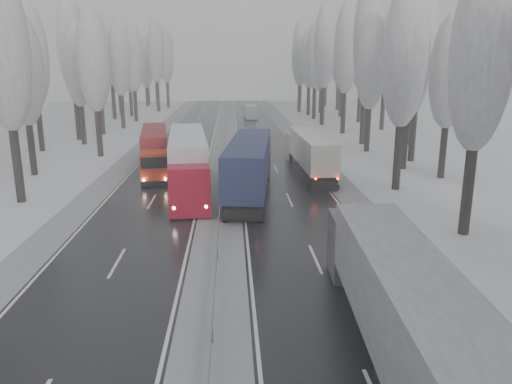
{
  "coord_description": "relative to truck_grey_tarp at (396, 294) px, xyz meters",
  "views": [
    {
      "loc": [
        0.82,
        -12.75,
        10.16
      ],
      "look_at": [
        2.37,
        18.07,
        2.2
      ],
      "focal_mm": 35.0,
      "sensor_mm": 36.0,
      "label": 1
    }
  ],
  "objects": [
    {
      "name": "tree_79",
      "position": [
        -26.79,
        116.46,
        8.6
      ],
      "size": [
        3.6,
        3.6,
        17.07
      ],
      "color": "black",
      "rests_on": "ground"
    },
    {
      "name": "tree_73",
      "position": [
        -28.28,
        89.68,
        8.7
      ],
      "size": [
        3.6,
        3.6,
        17.22
      ],
      "color": "black",
      "rests_on": "ground"
    },
    {
      "name": "tree_36",
      "position": [
        10.57,
        103.31,
        10.61
      ],
      "size": [
        3.6,
        3.6,
        20.23
      ],
      "color": "black",
      "rests_on": "ground"
    },
    {
      "name": "tree_29",
      "position": [
        17.25,
        73.1,
        9.26
      ],
      "size": [
        3.6,
        3.6,
        18.11
      ],
      "color": "black",
      "rests_on": "ground"
    },
    {
      "name": "tree_39",
      "position": [
        15.09,
        117.88,
        8.04
      ],
      "size": [
        3.6,
        3.6,
        16.19
      ],
      "color": "black",
      "rests_on": "ground"
    },
    {
      "name": "median_guardrail",
      "position": [
        -6.46,
        27.14,
        -1.81
      ],
      "size": [
        0.12,
        200.0,
        0.76
      ],
      "color": "slate",
      "rests_on": "ground"
    },
    {
      "name": "tree_20",
      "position": [
        11.43,
        32.31,
        7.74
      ],
      "size": [
        3.6,
        3.6,
        15.71
      ],
      "color": "black",
      "rests_on": "ground"
    },
    {
      "name": "tree_26",
      "position": [
        11.1,
        58.42,
        9.69
      ],
      "size": [
        3.6,
        3.6,
        18.78
      ],
      "color": "black",
      "rests_on": "ground"
    },
    {
      "name": "truck_cream_box",
      "position": [
        1.74,
        30.49,
        -0.15
      ],
      "size": [
        2.77,
        15.17,
        3.87
      ],
      "rotation": [
        0.0,
        0.0,
        0.03
      ],
      "color": "#AFAB9B",
      "rests_on": "ground"
    },
    {
      "name": "truck_red_white",
      "position": [
        -9.14,
        24.34,
        0.26
      ],
      "size": [
        4.4,
        17.98,
        4.57
      ],
      "rotation": [
        0.0,
        0.0,
        0.09
      ],
      "color": "#A3091D",
      "rests_on": "ground"
    },
    {
      "name": "truck_blue_box",
      "position": [
        -4.17,
        22.75,
        0.23
      ],
      "size": [
        4.61,
        17.78,
        4.52
      ],
      "rotation": [
        0.0,
        0.0,
        -0.11
      ],
      "color": "#1B2044",
      "rests_on": "ground"
    },
    {
      "name": "tree_32",
      "position": [
        10.17,
        86.36,
        8.77
      ],
      "size": [
        3.6,
        3.6,
        17.33
      ],
      "color": "black",
      "rests_on": "ground"
    },
    {
      "name": "box_truck_distant",
      "position": [
        -1.89,
        79.89,
        -1.12
      ],
      "size": [
        2.39,
        6.86,
        2.53
      ],
      "rotation": [
        0.0,
        0.0,
        0.05
      ],
      "color": "#A9ABAF",
      "rests_on": "ground"
    },
    {
      "name": "tree_75",
      "position": [
        -30.66,
        100.48,
        9.58
      ],
      "size": [
        3.6,
        3.6,
        18.6
      ],
      "color": "black",
      "rests_on": "ground"
    },
    {
      "name": "tree_64",
      "position": [
        -24.72,
        49.86,
        7.55
      ],
      "size": [
        3.6,
        3.6,
        15.42
      ],
      "color": "black",
      "rests_on": "ground"
    },
    {
      "name": "shoulder_right",
      "position": [
        3.74,
        27.15,
        -2.39
      ],
      "size": [
        2.4,
        200.0,
        0.04
      ],
      "primitive_type": "cube",
      "color": "#95979C",
      "rests_on": "ground"
    },
    {
      "name": "shoulder_left",
      "position": [
        -16.66,
        27.15,
        -2.39
      ],
      "size": [
        2.4,
        200.0,
        0.04
      ],
      "primitive_type": "cube",
      "color": "#95979C",
      "rests_on": "ground"
    },
    {
      "name": "tree_18",
      "position": [
        8.04,
        24.18,
        8.29
      ],
      "size": [
        3.6,
        3.6,
        16.58
      ],
      "color": "black",
      "rests_on": "ground"
    },
    {
      "name": "tree_70",
      "position": [
        -22.79,
        76.34,
        8.62
      ],
      "size": [
        3.6,
        3.6,
        17.09
      ],
      "color": "black",
      "rests_on": "ground"
    },
    {
      "name": "tree_66",
      "position": [
        -24.62,
        59.5,
        7.43
      ],
      "size": [
        3.6,
        3.6,
        15.23
      ],
      "color": "black",
      "rests_on": "ground"
    },
    {
      "name": "tree_27",
      "position": [
        18.25,
        62.42,
        8.95
      ],
      "size": [
        3.6,
        3.6,
        17.62
      ],
      "color": "black",
      "rests_on": "ground"
    },
    {
      "name": "tree_77",
      "position": [
        -26.13,
        109.87,
        6.85
      ],
      "size": [
        3.6,
        3.6,
        14.32
      ],
      "color": "black",
      "rests_on": "ground"
    },
    {
      "name": "tree_67",
      "position": [
        -26.01,
        63.5,
        8.62
      ],
      "size": [
        3.6,
        3.6,
        17.09
      ],
      "color": "black",
      "rests_on": "ground"
    },
    {
      "name": "tree_16",
      "position": [
        8.57,
        12.82,
        8.26
      ],
      "size": [
        3.6,
        3.6,
        16.53
      ],
      "color": "black",
      "rests_on": "ground"
    },
    {
      "name": "truck_grey_tarp",
      "position": [
        0.0,
        0.0,
        0.0
      ],
      "size": [
        3.39,
        16.2,
        4.13
      ],
      "rotation": [
        0.0,
        0.0,
        -0.05
      ],
      "color": "#46454A",
      "rests_on": "ground"
    },
    {
      "name": "carriageway_left",
      "position": [
        -11.71,
        27.15,
        -2.39
      ],
      "size": [
        7.5,
        200.0,
        0.03
      ],
      "primitive_type": "cube",
      "color": "black",
      "rests_on": "ground"
    },
    {
      "name": "tree_28",
      "position": [
        9.88,
        69.1,
        10.23
      ],
      "size": [
        3.6,
        3.6,
        19.62
      ],
      "color": "black",
      "rests_on": "ground"
    },
    {
      "name": "tree_34",
      "position": [
        9.27,
        93.47,
        8.96
      ],
      "size": [
        3.6,
        3.6,
        17.63
      ],
      "color": "black",
      "rests_on": "ground"
    },
    {
      "name": "tree_78",
      "position": [
        -24.02,
        112.46,
        10.18
      ],
      "size": [
        3.6,
        3.6,
        19.55
      ],
      "color": "black",
      "rests_on": "ground"
    },
    {
      "name": "tree_19",
      "position": [
        13.56,
        28.18,
        7.01
      ],
      "size": [
        3.6,
        3.6,
        14.57
      ],
      "color": "black",
      "rests_on": "ground"
    },
    {
      "name": "tree_58",
      "position": [
        -21.59,
        21.71,
        8.69
      ],
      "size": [
        3.6,
        3.6,
        17.21
      ],
      "color": "black",
      "rests_on": "ground"
    },
    {
      "name": "tree_23",
      "position": [
        16.84,
        46.75,
        6.36
      ],
      "size": [
        3.6,
        3.6,
        13.55
      ],
      "color": "black",
      "rests_on": "ground"
    },
    {
      "name": "tree_37",
      "position": [
        17.56,
        107.31,
        8.16
      ],
      "size": [
        3.6,
        3.6,
        16.37
      ],
      "color": "black",
      "rests_on": "ground"
    },
    {
      "name": "tree_60",
      "position": [
        -24.21,
        31.35,
        7.18
      ],
      "size": [
        3.6,
        3.6,
        14.84
      ],
      "color": "black",
      "rests_on": "ground"
    },
    {
      "name": "truck_red_red",
      "position": [
        -13.14,
        33.23,
        -0.18
      ],
      "size": [
        4.31,
        15.03,
        3.82
      ],
      "rotation": [
        0.0,
        0.0,
        0.14
      ],
      "color": "#BB270A",
      "rests_on": "ground"
    },
    {
      "name": "tree_24",
      "position": [
        11.43,
        48.17,
        10.78
      ],
      "size": [
        3.6,
        3.6,
        20.49
      ],
      "color": "black",
      "rests_on": "ground"
    },
    {
      "name": "tree_76",
      "position": [
        -20.51,
        105.87,
        9.54
      ],
      "size": [
        3.6,
        3.6,
        18.55
      ],
      "color": "black",
      "rests_on": "ground"
    },
    {
      "name": "tree_62",
      "position": [
        -20.41,
        40.88,
        7.95
      ],
      "size": [
        3.6,
        3.6,
        16.04
      ],
      "color": "black",
      "rests_on": "ground"
    },
    {
      "name": "median_slush",
      "position": [
        -6.46,
        27.15,
        -2.39
      ],
      "size": [
        3.0,
        200.0,
        0.04
      ],
      "primitive_type": "cube",
      "color": "#95979C",
      "rests_on": "ground"
    },
    {
      "name": "tree_33",
      "position": [
        13.3,
        90.36,
        6.85
      ],
      "size": [
        3.6,
        3.6,
        14.33
      ],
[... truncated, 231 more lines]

